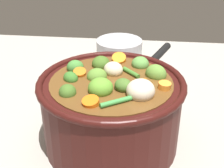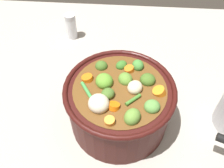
% 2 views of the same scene
% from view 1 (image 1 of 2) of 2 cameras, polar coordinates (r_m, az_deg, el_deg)
% --- Properties ---
extents(ground_plane, '(1.10, 1.10, 0.00)m').
position_cam_1_polar(ground_plane, '(0.60, -0.12, -10.48)').
color(ground_plane, '#9E998E').
extents(cooking_pot, '(0.25, 0.25, 0.15)m').
position_cam_1_polar(cooking_pot, '(0.55, -0.11, -4.77)').
color(cooking_pot, '#38110F').
rests_on(cooking_pot, ground_plane).
extents(small_saucepan, '(0.15, 0.19, 0.09)m').
position_cam_1_polar(small_saucepan, '(0.83, 1.50, 5.13)').
color(small_saucepan, '#ADADB2').
rests_on(small_saucepan, ground_plane).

